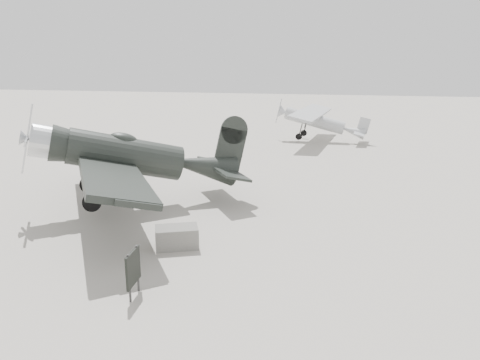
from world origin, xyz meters
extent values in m
plane|color=#A09A8E|center=(0.00, 0.00, 0.00)|extent=(160.00, 160.00, 0.00)
cylinder|color=black|center=(-5.58, 1.95, 2.46)|extent=(5.10, 4.13, 1.61)
cone|color=black|center=(-2.42, 4.04, 2.52)|extent=(3.31, 2.89, 1.49)
cylinder|color=silver|center=(-8.49, 0.01, 2.46)|extent=(1.65, 1.76, 1.42)
cone|color=silver|center=(-9.07, -0.37, 2.46)|extent=(0.69, 0.76, 0.64)
cube|color=silver|center=(-9.00, -0.33, 2.46)|extent=(0.17, 0.21, 2.99)
ellipsoid|color=black|center=(-5.77, 1.82, 3.17)|extent=(1.48, 1.35, 0.53)
cube|color=black|center=(-6.25, 1.50, 2.06)|extent=(9.62, 12.81, 0.25)
cube|color=black|center=(-1.65, 4.55, 2.57)|extent=(3.72, 4.72, 0.11)
cube|color=black|center=(-1.51, 4.64, 3.55)|extent=(1.21, 0.86, 2.07)
cylinder|color=black|center=(-5.77, -0.04, 0.48)|extent=(0.75, 0.58, 0.78)
cylinder|color=black|center=(-7.49, 2.54, 0.48)|extent=(0.75, 0.58, 0.78)
cylinder|color=#333333|center=(-5.77, -0.04, 1.25)|extent=(0.18, 0.18, 1.61)
cylinder|color=#333333|center=(-7.49, 2.54, 1.25)|extent=(0.18, 0.18, 1.61)
cylinder|color=black|center=(-1.41, 4.71, 2.02)|extent=(0.26, 0.22, 0.25)
cylinder|color=#9C9EA1|center=(1.35, 22.76, 1.75)|extent=(5.14, 1.54, 1.07)
cone|color=#9C9EA1|center=(4.74, 22.44, 1.75)|extent=(1.84, 1.13, 0.97)
cone|color=#9C9EA1|center=(-1.46, 23.02, 1.75)|extent=(0.68, 1.06, 1.01)
cube|color=#9C9EA1|center=(-1.84, 23.06, 1.75)|extent=(0.06, 0.14, 2.14)
cube|color=#9C9EA1|center=(0.97, 22.80, 2.35)|extent=(2.85, 10.83, 0.18)
cube|color=#9C9EA1|center=(5.23, 22.39, 1.80)|extent=(1.18, 3.38, 0.08)
cube|color=#9C9EA1|center=(5.33, 22.38, 2.43)|extent=(0.88, 0.16, 1.26)
cylinder|color=black|center=(0.48, 21.77, 0.27)|extent=(0.56, 0.19, 0.54)
cylinder|color=black|center=(0.68, 23.90, 0.27)|extent=(0.56, 0.19, 0.54)
cylinder|color=#333333|center=(0.48, 21.77, 0.82)|extent=(0.10, 0.10, 1.17)
cylinder|color=#333333|center=(0.68, 23.90, 0.82)|extent=(0.10, 0.10, 1.17)
cylinder|color=black|center=(5.42, 22.37, 1.46)|extent=(0.18, 0.08, 0.18)
cube|color=slate|center=(-1.71, -2.00, 0.39)|extent=(1.80, 1.50, 0.77)
cylinder|color=#333333|center=(-1.57, -6.11, 0.72)|extent=(0.07, 0.07, 1.45)
cylinder|color=#333333|center=(-1.62, -5.45, 0.72)|extent=(0.07, 0.07, 1.45)
cube|color=black|center=(-1.60, -5.78, 0.89)|extent=(0.15, 1.00, 1.00)
cube|color=beige|center=(-1.63, -5.78, 0.95)|extent=(0.08, 0.78, 0.20)
camera|label=1|loc=(4.21, -17.11, 6.65)|focal=35.00mm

